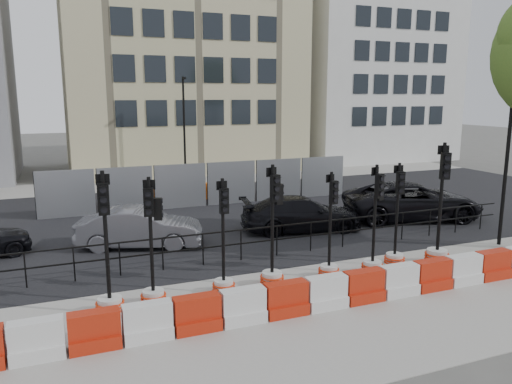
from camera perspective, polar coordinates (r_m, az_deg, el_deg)
name	(u,v)px	position (r m, az deg, el deg)	size (l,w,h in m)	color
ground	(293,268)	(14.85, 4.31, -8.68)	(120.00, 120.00, 0.00)	#51514C
sidewalk_near	(349,308)	(12.42, 10.56, -12.85)	(40.00, 6.00, 0.02)	gray
road	(220,215)	(21.09, -4.09, -2.68)	(40.00, 14.00, 0.03)	black
sidewalk_far	(173,182)	(29.62, -9.44, 1.17)	(40.00, 4.00, 0.02)	gray
building_cream	(179,35)	(35.70, -8.82, 17.33)	(15.00, 10.06, 18.00)	#C2B58E
building_white	(366,56)	(41.70, 12.46, 14.89)	(12.00, 9.06, 16.00)	silver
kerb_railing	(277,235)	(15.67, 2.41, -4.95)	(18.00, 0.04, 1.00)	black
heras_fencing	(192,189)	(23.36, -7.30, 0.36)	(14.33, 1.72, 2.00)	gray
lamp_post_far	(184,127)	(28.37, -8.20, 7.32)	(0.12, 0.56, 6.00)	black
lamp_post_near	(508,150)	(18.32, 26.87, 4.27)	(0.12, 0.56, 6.00)	black
barrier_row	(345,291)	(12.44, 10.12, -11.02)	(16.75, 0.50, 0.80)	red
traffic_signal_a	(109,286)	(12.11, -16.47, -10.26)	(0.66, 0.66, 3.37)	silver
traffic_signal_b	(153,276)	(12.33, -11.70, -9.37)	(0.62, 0.62, 3.15)	silver
traffic_signal_c	(224,271)	(12.84, -3.71, -8.95)	(0.59, 0.59, 2.99)	silver
traffic_signal_d	(273,258)	(13.25, 1.93, -7.57)	(0.64, 0.64, 3.26)	silver
traffic_signal_e	(329,257)	(14.02, 8.40, -7.32)	(0.59, 0.59, 2.98)	silver
traffic_signal_f	(374,248)	(14.52, 13.31, -6.30)	(0.62, 0.62, 3.14)	silver
traffic_signal_g	(395,245)	(15.36, 15.64, -5.89)	(0.61, 0.61, 3.09)	silver
traffic_signal_h	(438,240)	(15.91, 20.10, -5.14)	(0.72, 0.72, 3.66)	silver
car_b	(140,228)	(17.02, -13.10, -4.01)	(4.30, 2.64, 1.34)	#57585D
car_c	(301,214)	(18.66, 5.21, -2.49)	(4.76, 2.61, 1.31)	black
car_d	(413,201)	(21.27, 17.46, -0.98)	(5.98, 3.90, 1.53)	black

